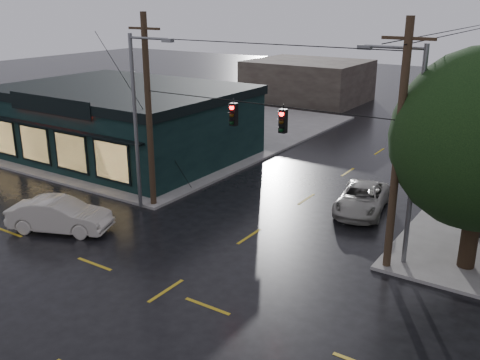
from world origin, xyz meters
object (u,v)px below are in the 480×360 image
Objects in this scene: utility_pole_ne at (386,268)px; utility_pole_nw at (154,206)px; sedan_cream at (60,215)px; suv_silver at (362,199)px.

utility_pole_nw is at bearing 180.00° from utility_pole_ne.
utility_pole_nw is at bearing -39.78° from sedan_cream.
suv_silver is (-3.26, 5.52, 0.70)m from utility_pole_ne.
sedan_cream is (-1.52, -4.97, 0.81)m from utility_pole_nw.
utility_pole_nw is 11.22m from suv_silver.
suv_silver is at bearing 120.58° from utility_pole_ne.
suv_silver is at bearing 29.53° from utility_pole_nw.
utility_pole_nw is at bearing -160.83° from suv_silver.
sedan_cream is at bearing -147.38° from suv_silver.
utility_pole_nw is 1.00× the size of utility_pole_ne.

